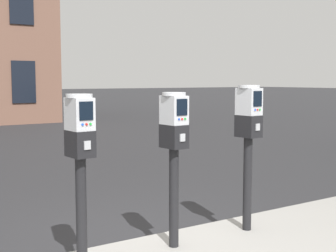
# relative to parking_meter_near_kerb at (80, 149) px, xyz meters

# --- Properties ---
(parking_meter_near_kerb) EXTENTS (0.23, 0.26, 1.45)m
(parking_meter_near_kerb) POSITION_rel_parking_meter_near_kerb_xyz_m (0.00, 0.00, 0.00)
(parking_meter_near_kerb) COLOR black
(parking_meter_near_kerb) RESTS_ON sidewalk_slab
(parking_meter_twin_adjacent) EXTENTS (0.23, 0.26, 1.45)m
(parking_meter_twin_adjacent) POSITION_rel_parking_meter_near_kerb_xyz_m (0.92, -0.00, -0.00)
(parking_meter_twin_adjacent) COLOR black
(parking_meter_twin_adjacent) RESTS_ON sidewalk_slab
(parking_meter_end_of_row) EXTENTS (0.23, 0.26, 1.51)m
(parking_meter_end_of_row) POSITION_rel_parking_meter_near_kerb_xyz_m (1.84, 0.00, 0.04)
(parking_meter_end_of_row) COLOR black
(parking_meter_end_of_row) RESTS_ON sidewalk_slab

